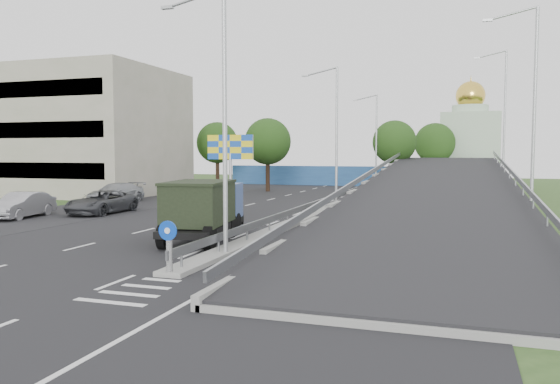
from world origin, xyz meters
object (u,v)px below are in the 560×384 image
at_px(sign_bollard, 169,246).
at_px(lamp_post_far, 375,136).
at_px(lamp_post_mid, 334,128).
at_px(church, 469,143).
at_px(lamp_post_near, 220,107).
at_px(parked_car_b, 22,205).
at_px(dump_truck, 204,207).
at_px(parked_car_d, 116,193).
at_px(billboard, 230,151).
at_px(parked_car_c, 102,202).

bearing_deg(sign_bollard, lamp_post_far, 89.86).
distance_m(lamp_post_mid, church, 35.41).
xyz_separation_m(lamp_post_near, parked_car_b, (-16.90, 7.62, -5.00)).
xyz_separation_m(lamp_post_mid, dump_truck, (-2.34, -16.70, -4.26)).
xyz_separation_m(lamp_post_near, dump_truck, (-2.34, 3.30, -4.26)).
xyz_separation_m(sign_bollard, parked_car_d, (-17.38, 21.98, -0.24)).
relative_size(church, billboard, 2.51).
relative_size(lamp_post_near, church, 0.73).
bearing_deg(dump_truck, lamp_post_mid, 73.22).
xyz_separation_m(lamp_post_far, parked_car_d, (-17.49, -21.84, -5.01)).
height_order(lamp_post_mid, parked_car_c, lamp_post_mid).
height_order(parked_car_b, parked_car_c, parked_car_b).
bearing_deg(parked_car_b, church, 51.52).
distance_m(billboard, parked_car_c, 12.24).
xyz_separation_m(lamp_post_near, church, (9.89, 54.00, -0.50)).
xyz_separation_m(church, dump_truck, (-12.23, -50.70, -3.77)).
distance_m(lamp_post_mid, billboard, 9.47).
relative_size(sign_bollard, billboard, 0.30).
xyz_separation_m(lamp_post_mid, billboard, (-9.11, 2.00, -1.62)).
distance_m(parked_car_b, parked_car_d, 10.55).
distance_m(lamp_post_near, church, 54.90).
distance_m(dump_truck, parked_car_b, 15.21).
xyz_separation_m(sign_bollard, parked_car_c, (-13.59, 15.01, -0.26)).
height_order(church, parked_car_d, church).
height_order(sign_bollard, church, church).
height_order(sign_bollard, parked_car_d, sign_bollard).
relative_size(lamp_post_mid, dump_truck, 1.53).
bearing_deg(parked_car_b, parked_car_c, 39.55).
relative_size(lamp_post_near, dump_truck, 1.53).
distance_m(billboard, parked_car_b, 16.70).
bearing_deg(billboard, dump_truck, -70.09).
bearing_deg(dump_truck, lamp_post_near, -63.49).
xyz_separation_m(parked_car_c, parked_car_d, (-3.79, 6.98, 0.03)).
bearing_deg(dump_truck, parked_car_b, 154.67).
relative_size(dump_truck, parked_car_c, 1.19).
relative_size(sign_bollard, dump_truck, 0.25).
xyz_separation_m(lamp_post_mid, parked_car_c, (-13.70, -8.82, -5.04)).
height_order(lamp_post_near, lamp_post_far, same).
relative_size(lamp_post_mid, parked_car_b, 2.06).
xyz_separation_m(sign_bollard, billboard, (-9.00, 25.83, 3.15)).
relative_size(lamp_post_mid, lamp_post_far, 1.00).
relative_size(lamp_post_far, parked_car_c, 1.82).
bearing_deg(parked_car_d, parked_car_c, -57.08).
distance_m(church, dump_truck, 52.29).
bearing_deg(lamp_post_far, lamp_post_near, -90.00).
bearing_deg(sign_bollard, lamp_post_mid, 89.74).
bearing_deg(billboard, church, 59.30).
relative_size(sign_bollard, lamp_post_near, 0.17).
relative_size(billboard, parked_car_c, 0.99).
height_order(lamp_post_far, parked_car_b, lamp_post_far).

